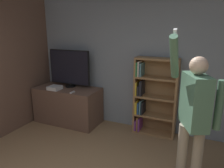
{
  "coord_description": "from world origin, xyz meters",
  "views": [
    {
      "loc": [
        1.25,
        -1.17,
        2.04
      ],
      "look_at": [
        -0.12,
        1.94,
        1.13
      ],
      "focal_mm": 35.0,
      "sensor_mm": 36.0,
      "label": 1
    }
  ],
  "objects_px": {
    "bookshelf": "(152,97)",
    "game_console": "(55,88)",
    "television": "(70,68)",
    "person": "(194,112)"
  },
  "relations": [
    {
      "from": "bookshelf",
      "to": "game_console",
      "type": "bearing_deg",
      "value": -167.87
    },
    {
      "from": "game_console",
      "to": "bookshelf",
      "type": "height_order",
      "value": "bookshelf"
    },
    {
      "from": "game_console",
      "to": "television",
      "type": "bearing_deg",
      "value": 61.14
    },
    {
      "from": "television",
      "to": "bookshelf",
      "type": "distance_m",
      "value": 1.82
    },
    {
      "from": "game_console",
      "to": "person",
      "type": "bearing_deg",
      "value": -17.47
    },
    {
      "from": "bookshelf",
      "to": "person",
      "type": "xyz_separation_m",
      "value": [
        0.81,
        -1.28,
        0.31
      ]
    },
    {
      "from": "television",
      "to": "person",
      "type": "relative_size",
      "value": 0.47
    },
    {
      "from": "game_console",
      "to": "person",
      "type": "relative_size",
      "value": 0.12
    },
    {
      "from": "television",
      "to": "person",
      "type": "bearing_deg",
      "value": -24.55
    },
    {
      "from": "person",
      "to": "television",
      "type": "bearing_deg",
      "value": -139.05
    }
  ]
}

